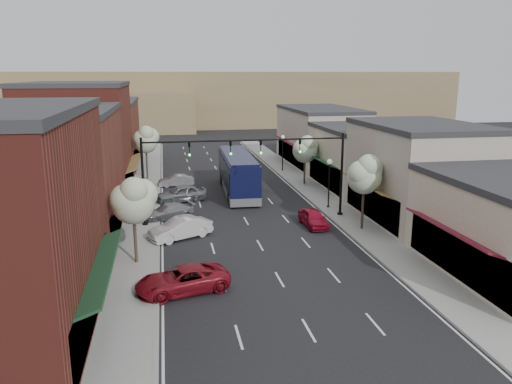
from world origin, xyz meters
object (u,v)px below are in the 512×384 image
parked_car_e (176,181)px  tree_left_near (134,199)px  tree_right_near (365,173)px  parked_car_b (180,228)px  lamp_post_far (283,147)px  signal_mast_right (314,163)px  parked_car_d (181,194)px  parked_car_c (168,212)px  coach_bus (238,173)px  parked_car_a (182,280)px  lamp_post_near (329,175)px  tree_right_far (306,148)px  tree_left_far (146,139)px  red_hatchback (313,218)px  signal_mast_left (174,167)px

parked_car_e → tree_left_near: bearing=-13.8°
tree_right_near → tree_left_near: (-16.60, -4.00, -0.23)m
parked_car_e → parked_car_b: bearing=-6.5°
tree_right_near → lamp_post_far: 24.11m
signal_mast_right → parked_car_d: 13.36m
tree_left_near → parked_car_c: size_ratio=1.31×
coach_bus → parked_car_a: (-6.41, -22.66, -1.32)m
tree_left_near → parked_car_d: (3.30, 15.28, -3.42)m
signal_mast_right → parked_car_b: signal_mast_right is taller
lamp_post_near → parked_car_a: lamp_post_near is taller
tree_left_near → tree_right_near: bearing=13.5°
tree_right_near → tree_right_far: tree_right_near is taller
tree_left_far → parked_car_e: tree_left_far is taller
coach_bus → parked_car_b: (-6.19, -13.44, -1.27)m
tree_right_near → tree_left_near: tree_right_near is taller
tree_right_near → tree_left_near: size_ratio=1.05×
lamp_post_near → lamp_post_far: (0.00, 17.50, 0.00)m
red_hatchback → parked_car_d: (-9.91, 9.57, 0.13)m
coach_bus → parked_car_c: 10.88m
tree_left_far → parked_car_b: tree_left_far is taller
lamp_post_far → signal_mast_right: bearing=-96.2°
parked_car_b → parked_car_e: size_ratio=1.26×
tree_left_far → red_hatchback: bearing=-56.9°
tree_right_near → red_hatchback: 5.36m
tree_left_near → parked_car_b: 6.41m
parked_car_d → parked_car_e: (-0.28, 6.80, -0.19)m
coach_bus → lamp_post_far: bearing=57.0°
signal_mast_right → coach_bus: 11.37m
coach_bus → parked_car_e: 7.41m
parked_car_a → parked_car_b: size_ratio=1.10×
tree_left_near → parked_car_e: tree_left_near is taller
parked_car_c → signal_mast_left: bearing=-3.4°
tree_right_near → parked_car_b: (-13.74, 0.58, -3.68)m
lamp_post_far → coach_bus: (-7.00, -10.04, -0.97)m
tree_right_far → red_hatchback: (-3.39, -14.29, -3.32)m
tree_right_far → parked_car_a: size_ratio=1.06×
red_hatchback → parked_car_a: bearing=-137.7°
tree_left_far → parked_car_a: tree_left_far is taller
parked_car_c → parked_car_e: parked_car_c is taller
tree_right_near → parked_car_b: 14.24m
red_hatchback → signal_mast_left: bearing=165.4°
tree_left_near → parked_car_d: 16.00m
signal_mast_right → red_hatchback: signal_mast_right is taller
tree_right_near → parked_car_e: bearing=126.9°
tree_left_far → lamp_post_near: tree_left_far is taller
parked_car_c → parked_car_a: bearing=-19.4°
signal_mast_right → coach_bus: size_ratio=0.64×
coach_bus → parked_car_b: coach_bus is taller
tree_left_far → parked_car_e: size_ratio=1.66×
red_hatchback → parked_car_d: bearing=133.8°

